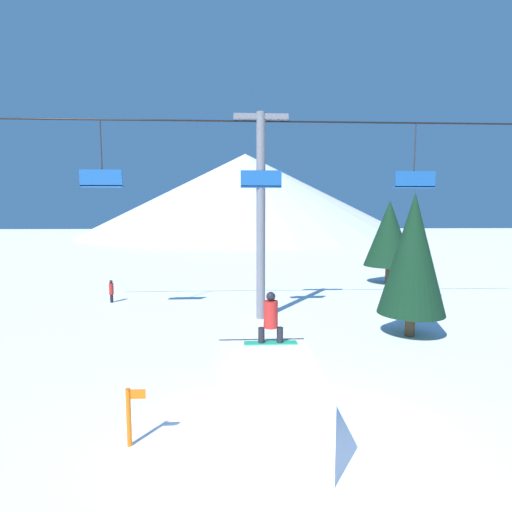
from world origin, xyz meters
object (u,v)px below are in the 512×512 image
(trail_marker, at_px, (130,415))
(pine_tree_near, at_px, (413,254))
(distant_skier, at_px, (111,290))
(snowboarder, at_px, (271,318))
(snow_ramp, at_px, (266,401))

(trail_marker, bearing_deg, pine_tree_near, 37.83)
(distant_skier, bearing_deg, pine_tree_near, -25.65)
(trail_marker, bearing_deg, distant_skier, 108.52)
(trail_marker, relative_size, distant_skier, 1.01)
(snowboarder, bearing_deg, trail_marker, -153.76)
(snow_ramp, xyz_separation_m, distant_skier, (-7.41, 13.36, -0.16))
(snow_ramp, bearing_deg, trail_marker, -176.12)
(snowboarder, xyz_separation_m, distant_skier, (-7.61, 12.05, -1.62))
(snow_ramp, xyz_separation_m, pine_tree_near, (6.18, 6.83, 2.43))
(snowboarder, distance_m, distant_skier, 14.34)
(pine_tree_near, distance_m, trail_marker, 11.75)
(snowboarder, xyz_separation_m, pine_tree_near, (5.99, 5.52, 0.97))
(trail_marker, height_order, distant_skier, trail_marker)
(pine_tree_near, xyz_separation_m, trail_marker, (-9.05, -7.03, -2.58))
(trail_marker, xyz_separation_m, distant_skier, (-4.54, 13.56, -0.01))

